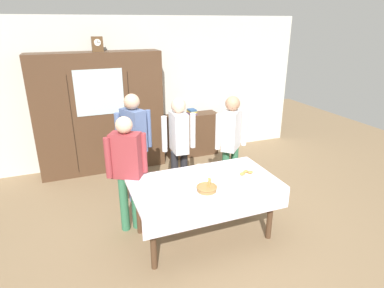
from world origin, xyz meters
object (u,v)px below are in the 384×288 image
object	(u,v)px
bookshelf_low	(192,135)
person_by_cabinet	(179,140)
dining_table	(205,190)
spoon_near_left	(230,166)
book_stack	(192,112)
tea_cup_mid_right	(199,167)
tea_cup_near_right	(222,184)
bread_basket	(207,188)
spoon_far_right	(192,186)
person_behind_table_right	(231,138)
person_beside_shelf	(127,164)
tea_cup_far_right	(217,176)
pastry_plate	(247,174)
tea_cup_center	(199,179)
spoon_far_left	(153,187)
mantel_clock	(97,44)
person_near_right_end	(134,138)
tea_cup_back_edge	(174,174)
wall_cabinet	(100,114)

from	to	relation	value
bookshelf_low	person_by_cabinet	xyz separation A→B (m)	(-0.83, -1.58, 0.53)
dining_table	spoon_near_left	world-z (taller)	spoon_near_left
book_stack	tea_cup_mid_right	xyz separation A→B (m)	(-0.78, -2.26, -0.12)
bookshelf_low	tea_cup_near_right	bearing A→B (deg)	-104.31
bread_basket	spoon_far_right	xyz separation A→B (m)	(-0.12, 0.17, -0.03)
tea_cup_mid_right	spoon_far_right	world-z (taller)	tea_cup_mid_right
tea_cup_near_right	person_behind_table_right	size ratio (longest dim) A/B	0.08
person_beside_shelf	tea_cup_far_right	bearing A→B (deg)	-23.68
tea_cup_mid_right	pastry_plate	bearing A→B (deg)	-37.96
tea_cup_center	pastry_plate	size ratio (longest dim) A/B	0.46
bookshelf_low	tea_cup_mid_right	xyz separation A→B (m)	(-0.78, -2.26, 0.37)
bread_basket	person_behind_table_right	xyz separation A→B (m)	(0.85, 1.03, 0.16)
pastry_plate	spoon_far_right	world-z (taller)	pastry_plate
bread_basket	dining_table	bearing A→B (deg)	71.94
spoon_far_left	person_behind_table_right	bearing A→B (deg)	27.42
tea_cup_far_right	spoon_far_right	world-z (taller)	tea_cup_far_right
mantel_clock	spoon_far_left	distance (m)	2.88
bread_basket	person_behind_table_right	distance (m)	1.35
person_near_right_end	spoon_far_right	bearing A→B (deg)	-71.60
mantel_clock	pastry_plate	world-z (taller)	mantel_clock
tea_cup_mid_right	dining_table	bearing A→B (deg)	-102.52
person_by_cabinet	tea_cup_center	bearing A→B (deg)	-94.93
tea_cup_back_edge	person_behind_table_right	distance (m)	1.22
tea_cup_mid_right	person_near_right_end	world-z (taller)	person_near_right_end
bread_basket	person_behind_table_right	bearing A→B (deg)	50.52
tea_cup_mid_right	spoon_near_left	bearing A→B (deg)	-6.68
mantel_clock	spoon_near_left	xyz separation A→B (m)	(1.35, -2.26, -1.47)
wall_cabinet	pastry_plate	xyz separation A→B (m)	(1.47, -2.59, -0.28)
bread_basket	pastry_plate	distance (m)	0.66
spoon_near_left	spoon_far_left	xyz separation A→B (m)	(-1.13, -0.21, 0.00)
bookshelf_low	tea_cup_center	distance (m)	2.74
tea_cup_mid_right	tea_cup_far_right	bearing A→B (deg)	-70.89
dining_table	pastry_plate	xyz separation A→B (m)	(0.57, -0.00, 0.11)
tea_cup_center	tea_cup_mid_right	bearing A→B (deg)	66.31
person_behind_table_right	mantel_clock	bearing A→B (deg)	133.13
tea_cup_far_right	spoon_far_right	distance (m)	0.38
mantel_clock	spoon_far_right	bearing A→B (deg)	-75.75
person_near_right_end	spoon_far_left	bearing A→B (deg)	-91.48
dining_table	tea_cup_center	bearing A→B (deg)	117.35
tea_cup_near_right	bread_basket	size ratio (longest dim) A/B	0.54
tea_cup_back_edge	spoon_far_left	size ratio (longest dim) A/B	1.09
wall_cabinet	person_by_cabinet	xyz separation A→B (m)	(0.94, -1.53, -0.10)
mantel_clock	person_behind_table_right	world-z (taller)	mantel_clock
person_near_right_end	person_behind_table_right	world-z (taller)	person_near_right_end
spoon_far_left	tea_cup_center	bearing A→B (deg)	-3.35
bookshelf_low	person_beside_shelf	size ratio (longest dim) A/B	0.67
wall_cabinet	person_by_cabinet	size ratio (longest dim) A/B	1.39
tea_cup_center	person_by_cabinet	size ratio (longest dim) A/B	0.08
spoon_far_left	person_near_right_end	distance (m)	1.14
mantel_clock	book_stack	distance (m)	2.16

